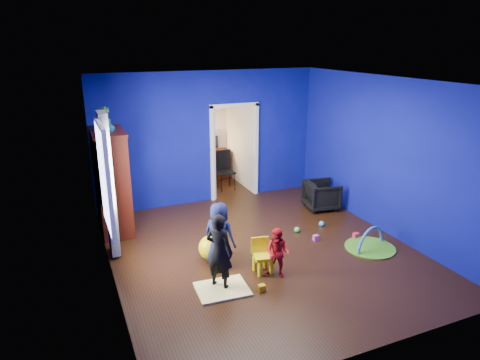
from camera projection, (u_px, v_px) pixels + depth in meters
name	position (u px, v px, depth m)	size (l,w,h in m)	color
floor	(263.00, 251.00, 7.44)	(5.00, 5.50, 0.01)	black
ceiling	(266.00, 81.00, 6.53)	(5.00, 5.50, 0.01)	white
wall_back	(209.00, 138.00, 9.39)	(5.00, 0.02, 2.90)	navy
wall_front	(377.00, 241.00, 4.58)	(5.00, 0.02, 2.90)	navy
wall_left	(106.00, 192.00, 6.05)	(0.02, 5.50, 2.90)	navy
wall_right	(385.00, 156.00, 7.92)	(0.02, 5.50, 2.90)	navy
alcove	(220.00, 137.00, 10.44)	(1.00, 1.75, 2.50)	silver
armchair	(322.00, 195.00, 9.24)	(0.66, 0.67, 0.61)	black
child_black	(219.00, 252.00, 6.19)	(0.42, 0.28, 1.16)	black
child_navy	(219.00, 235.00, 6.80)	(0.53, 0.35, 1.09)	#0F1238
toddler_red	(278.00, 253.00, 6.54)	(0.39, 0.30, 0.80)	red
vase	(108.00, 127.00, 7.37)	(0.23, 0.23, 0.24)	#0C6266
potted_plant	(104.00, 117.00, 7.80)	(0.22, 0.22, 0.39)	green
tv_armoire	(112.00, 182.00, 7.98)	(0.58, 1.14, 1.96)	#3E150A
crt_tv	(114.00, 180.00, 7.98)	(0.46, 0.70, 0.54)	silver
yellow_blanket	(222.00, 289.00, 6.28)	(0.75, 0.60, 0.03)	#F2E07A
hopper_ball	(211.00, 248.00, 7.10)	(0.43, 0.43, 0.43)	yellow
kid_chair	(263.00, 258.00, 6.70)	(0.28, 0.28, 0.50)	yellow
play_mat	(370.00, 248.00, 7.54)	(0.87, 0.87, 0.02)	green
toy_arch	(370.00, 247.00, 7.54)	(0.78, 0.78, 0.05)	#3F8CD8
window_left	(103.00, 178.00, 6.33)	(0.03, 0.95, 1.55)	white
curtain	(109.00, 185.00, 6.95)	(0.14, 0.42, 2.40)	slate
doorway	(234.00, 153.00, 9.74)	(1.16, 0.10, 2.10)	white
study_desk	(212.00, 165.00, 11.27)	(0.88, 0.44, 0.75)	#3D140A
desk_monitor	(210.00, 142.00, 11.19)	(0.40, 0.05, 0.32)	black
desk_lamp	(201.00, 145.00, 11.04)	(0.14, 0.14, 0.14)	#FFD88C
folding_chair	(226.00, 171.00, 10.40)	(0.40, 0.40, 0.92)	black
book_shelf	(210.00, 101.00, 10.85)	(0.88, 0.24, 0.04)	white
toy_0	(356.00, 236.00, 7.92)	(0.10, 0.08, 0.10)	#F0283E
toy_1	(322.00, 223.00, 8.43)	(0.11, 0.11, 0.11)	#269BDC
toy_2	(262.00, 288.00, 6.25)	(0.10, 0.08, 0.10)	#FFAC0D
toy_3	(297.00, 229.00, 8.17)	(0.11, 0.11, 0.11)	green
toy_4	(316.00, 238.00, 7.83)	(0.10, 0.08, 0.10)	#BF47AA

